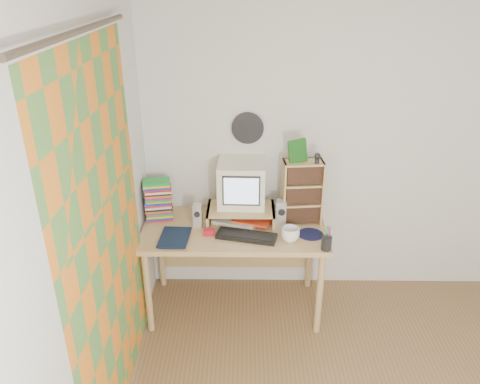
{
  "coord_description": "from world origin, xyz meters",
  "views": [
    {
      "loc": [
        -0.95,
        -1.74,
        2.52
      ],
      "look_at": [
        -0.98,
        1.33,
        1.07
      ],
      "focal_mm": 35.0,
      "sensor_mm": 36.0,
      "label": 1
    }
  ],
  "objects_px": {
    "desk": "(234,238)",
    "diary": "(160,236)",
    "dvd_stack": "(158,202)",
    "mug": "(290,234)",
    "crt_monitor": "(241,185)",
    "cd_rack": "(302,192)",
    "keyboard": "(246,236)"
  },
  "relations": [
    {
      "from": "desk",
      "to": "crt_monitor",
      "type": "xyz_separation_m",
      "value": [
        0.05,
        0.09,
        0.42
      ]
    },
    {
      "from": "desk",
      "to": "cd_rack",
      "type": "height_order",
      "value": "cd_rack"
    },
    {
      "from": "desk",
      "to": "cd_rack",
      "type": "distance_m",
      "value": 0.65
    },
    {
      "from": "dvd_stack",
      "to": "mug",
      "type": "height_order",
      "value": "dvd_stack"
    },
    {
      "from": "mug",
      "to": "keyboard",
      "type": "bearing_deg",
      "value": 173.15
    },
    {
      "from": "keyboard",
      "to": "crt_monitor",
      "type": "bearing_deg",
      "value": 110.6
    },
    {
      "from": "desk",
      "to": "keyboard",
      "type": "bearing_deg",
      "value": -66.31
    },
    {
      "from": "crt_monitor",
      "to": "keyboard",
      "type": "distance_m",
      "value": 0.41
    },
    {
      "from": "desk",
      "to": "dvd_stack",
      "type": "xyz_separation_m",
      "value": [
        -0.59,
        0.08,
        0.28
      ]
    },
    {
      "from": "diary",
      "to": "crt_monitor",
      "type": "bearing_deg",
      "value": 31.2
    },
    {
      "from": "dvd_stack",
      "to": "cd_rack",
      "type": "xyz_separation_m",
      "value": [
        1.11,
        -0.03,
        0.11
      ]
    },
    {
      "from": "keyboard",
      "to": "diary",
      "type": "bearing_deg",
      "value": -165.23
    },
    {
      "from": "crt_monitor",
      "to": "cd_rack",
      "type": "distance_m",
      "value": 0.46
    },
    {
      "from": "keyboard",
      "to": "mug",
      "type": "height_order",
      "value": "mug"
    },
    {
      "from": "keyboard",
      "to": "diary",
      "type": "distance_m",
      "value": 0.63
    },
    {
      "from": "crt_monitor",
      "to": "diary",
      "type": "bearing_deg",
      "value": -150.13
    },
    {
      "from": "desk",
      "to": "dvd_stack",
      "type": "height_order",
      "value": "dvd_stack"
    },
    {
      "from": "desk",
      "to": "mug",
      "type": "distance_m",
      "value": 0.52
    },
    {
      "from": "diary",
      "to": "mug",
      "type": "bearing_deg",
      "value": 1.54
    },
    {
      "from": "desk",
      "to": "crt_monitor",
      "type": "height_order",
      "value": "crt_monitor"
    },
    {
      "from": "mug",
      "to": "diary",
      "type": "relative_size",
      "value": 0.52
    },
    {
      "from": "keyboard",
      "to": "cd_rack",
      "type": "height_order",
      "value": "cd_rack"
    },
    {
      "from": "desk",
      "to": "keyboard",
      "type": "height_order",
      "value": "keyboard"
    },
    {
      "from": "desk",
      "to": "keyboard",
      "type": "xyz_separation_m",
      "value": [
        0.09,
        -0.22,
        0.15
      ]
    },
    {
      "from": "desk",
      "to": "crt_monitor",
      "type": "relative_size",
      "value": 3.9
    },
    {
      "from": "crt_monitor",
      "to": "mug",
      "type": "distance_m",
      "value": 0.55
    },
    {
      "from": "desk",
      "to": "mug",
      "type": "xyz_separation_m",
      "value": [
        0.41,
        -0.25,
        0.19
      ]
    },
    {
      "from": "desk",
      "to": "diary",
      "type": "relative_size",
      "value": 5.39
    },
    {
      "from": "crt_monitor",
      "to": "cd_rack",
      "type": "xyz_separation_m",
      "value": [
        0.46,
        -0.04,
        -0.04
      ]
    },
    {
      "from": "cd_rack",
      "to": "desk",
      "type": "bearing_deg",
      "value": 179.98
    },
    {
      "from": "keyboard",
      "to": "dvd_stack",
      "type": "relative_size",
      "value": 1.52
    },
    {
      "from": "crt_monitor",
      "to": "mug",
      "type": "xyz_separation_m",
      "value": [
        0.36,
        -0.34,
        -0.24
      ]
    }
  ]
}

